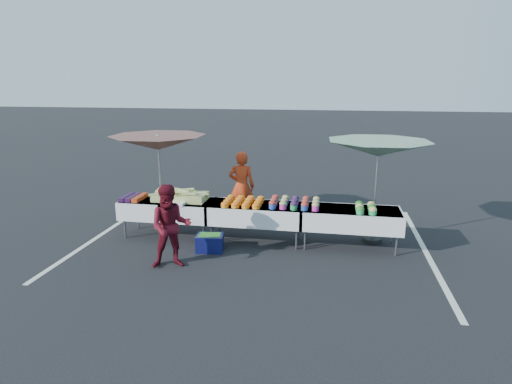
% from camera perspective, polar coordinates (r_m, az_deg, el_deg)
% --- Properties ---
extents(ground, '(80.00, 80.00, 0.00)m').
position_cam_1_polar(ground, '(8.52, -0.00, -6.52)').
color(ground, black).
extents(stripe_left, '(0.10, 5.00, 0.00)m').
position_cam_1_polar(stripe_left, '(9.58, -19.28, -4.94)').
color(stripe_left, silver).
rests_on(stripe_left, ground).
extents(stripe_right, '(0.10, 5.00, 0.00)m').
position_cam_1_polar(stripe_right, '(8.60, 21.69, -7.40)').
color(stripe_right, silver).
rests_on(stripe_right, ground).
extents(table_left, '(1.86, 0.81, 0.75)m').
position_cam_1_polar(table_left, '(8.81, -11.62, -2.11)').
color(table_left, white).
rests_on(table_left, ground).
extents(table_center, '(1.86, 0.81, 0.75)m').
position_cam_1_polar(table_center, '(8.33, -0.00, -2.78)').
color(table_center, white).
rests_on(table_center, ground).
extents(table_right, '(1.86, 0.81, 0.75)m').
position_cam_1_polar(table_right, '(8.22, 12.47, -3.37)').
color(table_right, white).
rests_on(table_right, ground).
extents(berry_punnets, '(0.40, 0.54, 0.08)m').
position_cam_1_polar(berry_punnets, '(8.98, -16.04, -0.69)').
color(berry_punnets, black).
rests_on(berry_punnets, table_left).
extents(corn_pile, '(1.16, 0.57, 0.26)m').
position_cam_1_polar(corn_pile, '(8.69, -10.13, -0.51)').
color(corn_pile, '#9FB65D').
rests_on(corn_pile, table_left).
extents(plastic_bags, '(0.30, 0.25, 0.05)m').
position_cam_1_polar(plastic_bags, '(8.38, -10.52, -1.55)').
color(plastic_bags, white).
rests_on(plastic_bags, table_left).
extents(carrot_bowls, '(0.75, 0.69, 0.11)m').
position_cam_1_polar(carrot_bowls, '(8.30, -1.71, -1.28)').
color(carrot_bowls, orange).
rests_on(carrot_bowls, table_center).
extents(potato_cups, '(0.94, 0.58, 0.16)m').
position_cam_1_polar(potato_cups, '(8.16, 5.19, -1.38)').
color(potato_cups, '#224AA1').
rests_on(potato_cups, table_right).
extents(bean_baskets, '(0.36, 0.50, 0.15)m').
position_cam_1_polar(bean_baskets, '(8.07, 14.43, -2.04)').
color(bean_baskets, '#259650').
rests_on(bean_baskets, table_right).
extents(vendor, '(0.60, 0.41, 1.58)m').
position_cam_1_polar(vendor, '(9.54, -1.93, 0.76)').
color(vendor, red).
rests_on(vendor, ground).
extents(customer, '(0.84, 0.75, 1.43)m').
position_cam_1_polar(customer, '(7.29, -11.31, -4.54)').
color(customer, '#5A0D19').
rests_on(customer, ground).
extents(umbrella_left, '(2.61, 2.61, 2.02)m').
position_cam_1_polar(umbrella_left, '(9.02, -12.92, 6.33)').
color(umbrella_left, black).
rests_on(umbrella_left, ground).
extents(umbrella_right, '(2.62, 2.62, 2.02)m').
position_cam_1_polar(umbrella_right, '(8.37, 16.02, 5.50)').
color(umbrella_right, black).
rests_on(umbrella_right, ground).
extents(storage_bin, '(0.53, 0.41, 0.32)m').
position_cam_1_polar(storage_bin, '(8.03, -6.16, -6.69)').
color(storage_bin, '#0E1149').
rests_on(storage_bin, ground).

